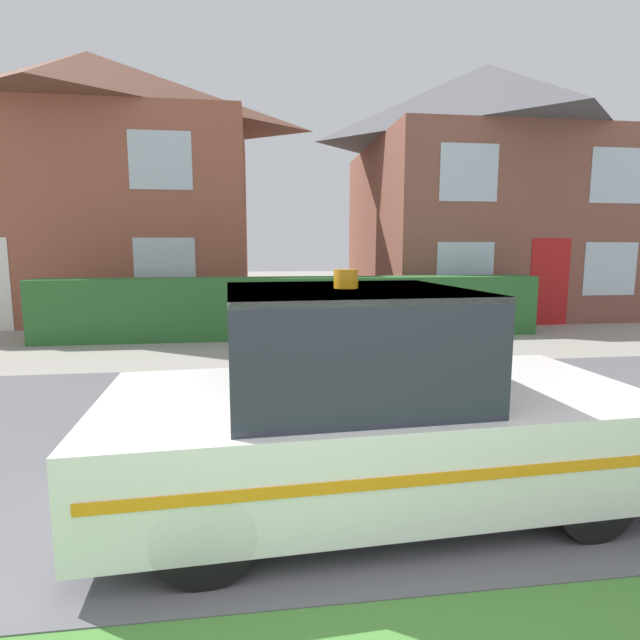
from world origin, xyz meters
TOP-DOWN VIEW (x-y plane):
  - road_strip at (0.00, 3.78)m, footprint 28.00×5.30m
  - garden_hedge at (0.42, 9.19)m, footprint 10.42×0.81m
  - police_car at (0.36, 2.25)m, footprint 3.97×1.96m
  - house_left at (-4.74, 13.63)m, footprint 8.62×5.81m
  - house_right at (6.40, 13.33)m, footprint 7.16×6.87m

SIDE VIEW (x-z plane):
  - road_strip at x=0.00m, z-range 0.00..0.01m
  - garden_hedge at x=0.42m, z-range 0.00..1.26m
  - police_car at x=0.36m, z-range -0.14..1.56m
  - house_left at x=-4.74m, z-range 0.07..7.13m
  - house_right at x=6.40m, z-range 0.08..7.22m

